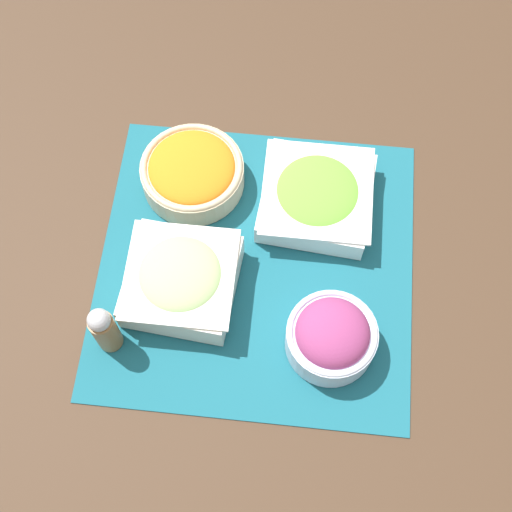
# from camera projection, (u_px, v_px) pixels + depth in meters

# --- Properties ---
(ground_plane) EXTENTS (3.00, 3.00, 0.00)m
(ground_plane) POSITION_uv_depth(u_px,v_px,m) (256.00, 266.00, 1.01)
(ground_plane) COLOR #422D1E
(placemat) EXTENTS (0.44, 0.44, 0.00)m
(placemat) POSITION_uv_depth(u_px,v_px,m) (256.00, 265.00, 1.01)
(placemat) COLOR #195B6B
(placemat) RESTS_ON ground_plane
(cucumber_bowl) EXTENTS (0.16, 0.16, 0.07)m
(cucumber_bowl) POSITION_uv_depth(u_px,v_px,m) (181.00, 279.00, 0.96)
(cucumber_bowl) COLOR silver
(cucumber_bowl) RESTS_ON placemat
(lettuce_bowl) EXTENTS (0.17, 0.17, 0.05)m
(lettuce_bowl) POSITION_uv_depth(u_px,v_px,m) (317.00, 196.00, 1.02)
(lettuce_bowl) COLOR white
(lettuce_bowl) RESTS_ON placemat
(carrot_bowl) EXTENTS (0.15, 0.15, 0.06)m
(carrot_bowl) POSITION_uv_depth(u_px,v_px,m) (192.00, 172.00, 1.04)
(carrot_bowl) COLOR #C6B28E
(carrot_bowl) RESTS_ON placemat
(onion_bowl) EXTENTS (0.12, 0.12, 0.07)m
(onion_bowl) POSITION_uv_depth(u_px,v_px,m) (332.00, 336.00, 0.93)
(onion_bowl) COLOR silver
(onion_bowl) RESTS_ON placemat
(pepper_shaker) EXTENTS (0.03, 0.03, 0.10)m
(pepper_shaker) POSITION_uv_depth(u_px,v_px,m) (104.00, 329.00, 0.92)
(pepper_shaker) COLOR olive
(pepper_shaker) RESTS_ON placemat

